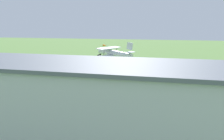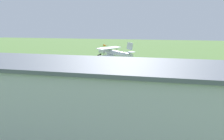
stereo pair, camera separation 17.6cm
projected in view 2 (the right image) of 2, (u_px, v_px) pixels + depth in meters
name	position (u px, v px, depth m)	size (l,w,h in m)	color
ground_plane	(157.00, 83.00, 63.08)	(400.00, 400.00, 0.00)	#608C42
hangar	(67.00, 99.00, 32.26)	(40.24, 14.30, 7.82)	silver
biplane	(114.00, 53.00, 57.55)	(7.84, 7.57, 3.97)	silver
car_yellow	(11.00, 89.00, 52.67)	(2.37, 4.54, 1.70)	gold
person_near_hangar_door	(41.00, 86.00, 55.32)	(0.45, 0.45, 1.72)	#72338C
windsock	(106.00, 47.00, 86.40)	(1.48, 1.08, 6.41)	silver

